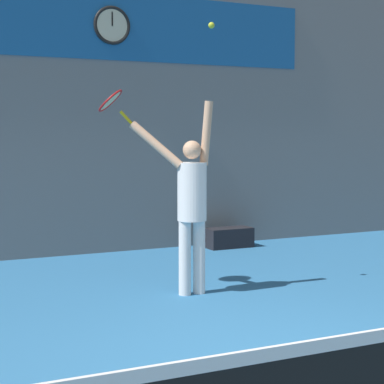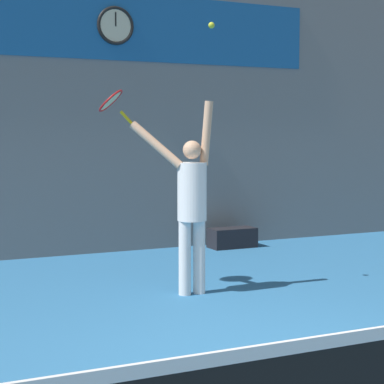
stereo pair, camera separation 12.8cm
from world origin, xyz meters
TOP-DOWN VIEW (x-y plane):
  - ground_plane at (0.00, 0.00)m, footprint 18.00×18.00m
  - back_wall at (0.00, 5.67)m, footprint 18.00×0.10m
  - sponsor_banner at (0.00, 5.61)m, footprint 7.40×0.02m
  - scoreboard_clock at (0.58, 5.59)m, footprint 0.54×0.05m
  - tennis_player at (0.41, 2.73)m, footprint 0.84×0.54m
  - tennis_racket at (-0.31, 3.16)m, footprint 0.41×0.42m
  - tennis_ball at (0.61, 2.66)m, footprint 0.07×0.07m
  - equipment_bag at (2.28, 5.22)m, footprint 0.70×0.34m

SIDE VIEW (x-z plane):
  - ground_plane at x=0.00m, z-range 0.00..0.00m
  - equipment_bag at x=2.28m, z-range 0.00..0.30m
  - tennis_player at x=0.41m, z-range -0.02..2.04m
  - tennis_racket at x=-0.31m, z-range 1.85..2.23m
  - back_wall at x=0.00m, z-range 0.00..5.00m
  - tennis_ball at x=0.61m, z-range 2.80..2.87m
  - sponsor_banner at x=0.00m, z-range 2.75..3.71m
  - scoreboard_clock at x=0.58m, z-range 2.96..3.51m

